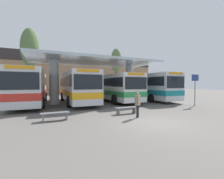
{
  "coord_description": "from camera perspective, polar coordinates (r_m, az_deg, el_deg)",
  "views": [
    {
      "loc": [
        -5.43,
        -6.39,
        2.08
      ],
      "look_at": [
        0.0,
        5.49,
        1.6
      ],
      "focal_mm": 24.0,
      "sensor_mm": 36.0,
      "label": 1
    }
  ],
  "objects": [
    {
      "name": "transit_bus_right_bay",
      "position": [
        18.25,
        0.37,
        1.09
      ],
      "size": [
        2.83,
        10.1,
        3.14
      ],
      "rotation": [
        0.0,
        0.0,
        3.14
      ],
      "color": "white",
      "rests_on": "ground_plane"
    },
    {
      "name": "pedestrian_waiting",
      "position": [
        9.39,
        9.73,
        -4.77
      ],
      "size": [
        0.51,
        0.43,
        1.57
      ],
      "rotation": [
        0.0,
        0.0,
        0.64
      ],
      "color": "black",
      "rests_on": "ground_plane"
    },
    {
      "name": "transit_bus_far_right_bay",
      "position": [
        21.07,
        11.35,
        1.4
      ],
      "size": [
        3.02,
        12.13,
        3.31
      ],
      "rotation": [
        0.0,
        0.0,
        3.11
      ],
      "color": "silver",
      "rests_on": "ground_plane"
    },
    {
      "name": "transit_bus_left_bay",
      "position": [
        17.61,
        -28.47,
        1.15
      ],
      "size": [
        3.13,
        11.74,
        3.36
      ],
      "rotation": [
        0.0,
        0.0,
        3.1
      ],
      "color": "silver",
      "rests_on": "ground_plane"
    },
    {
      "name": "townhouse_backdrop",
      "position": [
        33.2,
        -15.17,
        7.02
      ],
      "size": [
        40.0,
        0.58,
        8.53
      ],
      "color": "#9E7A5B",
      "rests_on": "ground_plane"
    },
    {
      "name": "poplar_tree_behind_right",
      "position": [
        27.78,
        1.62,
        10.77
      ],
      "size": [
        1.94,
        1.94,
        8.53
      ],
      "color": "#473A2B",
      "rests_on": "ground_plane"
    },
    {
      "name": "waiting_bench_near_pillar",
      "position": [
        10.56,
        5.45,
        -7.39
      ],
      "size": [
        1.6,
        0.44,
        0.46
      ],
      "color": "slate",
      "rests_on": "ground_plane"
    },
    {
      "name": "ground_plane",
      "position": [
        8.64,
        15.68,
        -11.89
      ],
      "size": [
        100.0,
        100.0,
        0.0
      ],
      "primitive_type": "plane",
      "color": "#605B56"
    },
    {
      "name": "info_sign_platform",
      "position": [
        16.35,
        29.09,
        2.0
      ],
      "size": [
        0.9,
        0.09,
        2.98
      ],
      "color": "gray",
      "rests_on": "ground_plane"
    },
    {
      "name": "station_canopy",
      "position": [
        17.37,
        -6.25,
        8.62
      ],
      "size": [
        13.93,
        6.74,
        4.77
      ],
      "color": "silver",
      "rests_on": "ground_plane"
    },
    {
      "name": "poplar_tree_behind_left",
      "position": [
        25.92,
        -28.81,
        13.71
      ],
      "size": [
        2.58,
        2.58,
        10.32
      ],
      "color": "#473A2B",
      "rests_on": "ground_plane"
    },
    {
      "name": "transit_bus_center_bay",
      "position": [
        16.9,
        -13.4,
        1.17
      ],
      "size": [
        2.88,
        10.5,
        3.26
      ],
      "rotation": [
        0.0,
        0.0,
        3.13
      ],
      "color": "silver",
      "rests_on": "ground_plane"
    },
    {
      "name": "waiting_bench_mid_platform",
      "position": [
        9.2,
        -20.86,
        -8.95
      ],
      "size": [
        1.55,
        0.44,
        0.46
      ],
      "color": "slate",
      "rests_on": "ground_plane"
    }
  ]
}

